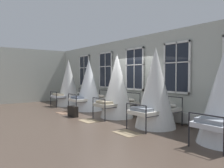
{
  "coord_description": "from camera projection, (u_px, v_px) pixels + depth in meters",
  "views": [
    {
      "loc": [
        7.11,
        -5.41,
        1.72
      ],
      "look_at": [
        -0.27,
        0.13,
        1.36
      ],
      "focal_mm": 35.29,
      "sensor_mm": 36.0,
      "label": 1
    }
  ],
  "objects": [
    {
      "name": "cot_fourth",
      "position": [
        156.0,
        88.0,
        7.28
      ],
      "size": [
        1.36,
        1.85,
        2.65
      ],
      "rotation": [
        0.0,
        0.0,
        1.59
      ],
      "color": "black",
      "rests_on": "ground"
    },
    {
      "name": "end_wall_left",
      "position": [
        14.0,
        76.0,
        13.43
      ],
      "size": [
        0.1,
        7.71,
        3.39
      ],
      "primitive_type": "cube",
      "color": "#B2B7AD",
      "rests_on": "ground"
    },
    {
      "name": "back_wall_with_windows",
      "position": [
        136.0,
        76.0,
        9.69
      ],
      "size": [
        14.47,
        0.1,
        3.39
      ],
      "primitive_type": "cube",
      "color": "#B2B7AD",
      "rests_on": "ground"
    },
    {
      "name": "window_bank",
      "position": [
        134.0,
        89.0,
        9.64
      ],
      "size": [
        9.95,
        0.1,
        2.85
      ],
      "color": "black",
      "rests_on": "ground"
    },
    {
      "name": "cot_first",
      "position": [
        69.0,
        83.0,
        12.51
      ],
      "size": [
        1.36,
        1.83,
        2.62
      ],
      "rotation": [
        0.0,
        0.0,
        1.57
      ],
      "color": "black",
      "rests_on": "ground"
    },
    {
      "name": "cot_second",
      "position": [
        89.0,
        85.0,
        10.84
      ],
      "size": [
        1.36,
        1.85,
        2.52
      ],
      "rotation": [
        0.0,
        0.0,
        1.55
      ],
      "color": "black",
      "rests_on": "ground"
    },
    {
      "name": "rug_third",
      "position": [
        89.0,
        121.0,
        8.3
      ],
      "size": [
        0.81,
        0.57,
        0.01
      ],
      "primitive_type": "cube",
      "rotation": [
        0.0,
        0.0,
        -0.02
      ],
      "color": "#8E7A5B",
      "rests_on": "ground"
    },
    {
      "name": "suitcase_dark",
      "position": [
        73.0,
        111.0,
        9.14
      ],
      "size": [
        0.57,
        0.24,
        0.47
      ],
      "rotation": [
        0.0,
        0.0,
        0.05
      ],
      "color": "black",
      "rests_on": "ground"
    },
    {
      "name": "rug_fourth",
      "position": [
        127.0,
        133.0,
        6.54
      ],
      "size": [
        0.81,
        0.58,
        0.01
      ],
      "primitive_type": "cube",
      "rotation": [
        0.0,
        0.0,
        -0.03
      ],
      "color": "#8E7A5B",
      "rests_on": "ground"
    },
    {
      "name": "ground",
      "position": [
        113.0,
        117.0,
        9.0
      ],
      "size": [
        26.93,
        26.93,
        0.0
      ],
      "primitive_type": "plane",
      "color": "#4C3D33"
    },
    {
      "name": "rug_second",
      "position": [
        64.0,
        113.0,
        10.06
      ],
      "size": [
        0.8,
        0.56,
        0.01
      ],
      "primitive_type": "cube",
      "rotation": [
        0.0,
        0.0,
        0.0
      ],
      "color": "brown",
      "rests_on": "ground"
    },
    {
      "name": "cot_third",
      "position": [
        117.0,
        86.0,
        9.03
      ],
      "size": [
        1.36,
        1.83,
        2.63
      ],
      "rotation": [
        0.0,
        0.0,
        1.57
      ],
      "color": "black",
      "rests_on": "ground"
    }
  ]
}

